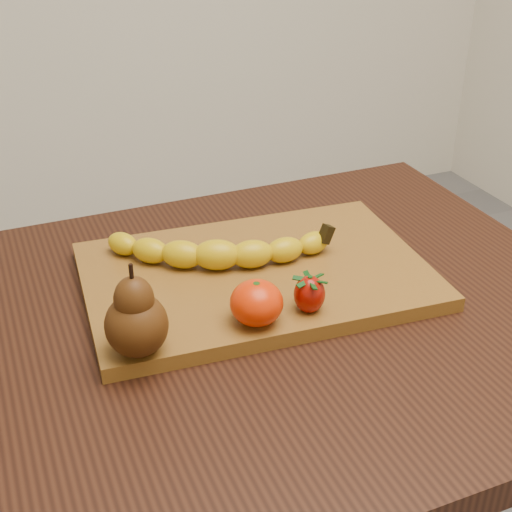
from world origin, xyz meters
name	(u,v)px	position (x,y,z in m)	size (l,w,h in m)	color
table	(218,381)	(0.00, 0.00, 0.66)	(1.00, 0.70, 0.76)	black
cutting_board	(256,275)	(0.08, 0.06, 0.77)	(0.45, 0.30, 0.02)	brown
banana	(217,255)	(0.03, 0.08, 0.80)	(0.26, 0.07, 0.04)	#DEBA0A
pear	(135,310)	(-0.11, -0.05, 0.83)	(0.07, 0.07, 0.11)	#4B270C
mandarin	(257,303)	(0.03, -0.05, 0.81)	(0.06, 0.06, 0.05)	red
strawberry	(310,293)	(0.10, -0.05, 0.80)	(0.04, 0.04, 0.05)	#990E04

